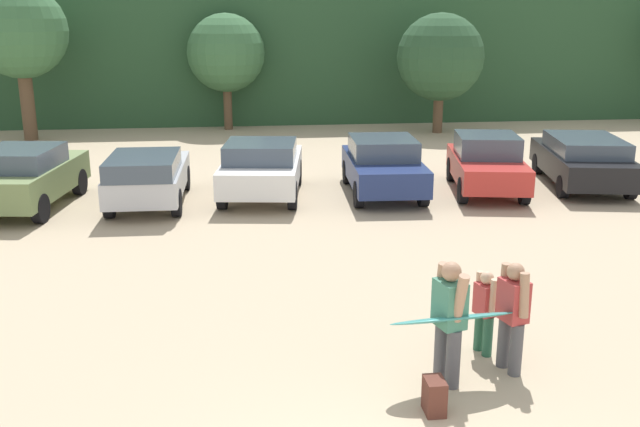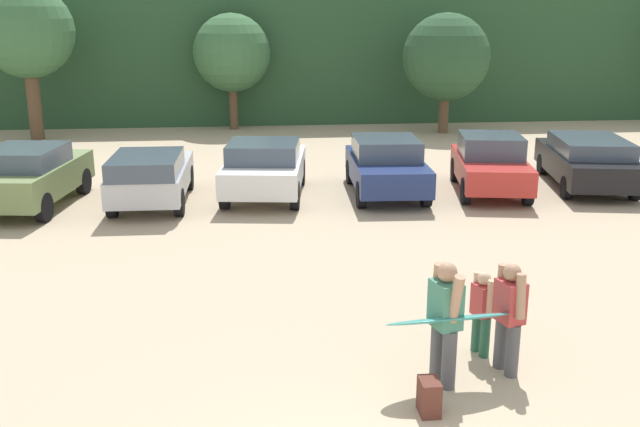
{
  "view_description": "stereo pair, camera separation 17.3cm",
  "coord_description": "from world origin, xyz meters",
  "px_view_note": "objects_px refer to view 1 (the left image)",
  "views": [
    {
      "loc": [
        -1.61,
        -5.52,
        4.78
      ],
      "look_at": [
        -0.09,
        7.28,
        1.14
      ],
      "focal_mm": 40.38,
      "sensor_mm": 36.0,
      "label": 1
    },
    {
      "loc": [
        -1.44,
        -5.54,
        4.78
      ],
      "look_at": [
        -0.09,
        7.28,
        1.14
      ],
      "focal_mm": 40.38,
      "sensor_mm": 36.0,
      "label": 2
    }
  ],
  "objects_px": {
    "parked_car_red": "(487,163)",
    "surfboard_teal": "(453,318)",
    "parked_car_navy": "(383,165)",
    "parked_car_silver": "(148,176)",
    "person_companion": "(513,311)",
    "backpack_dropped": "(434,396)",
    "person_child": "(485,307)",
    "parked_car_olive_green": "(26,176)",
    "parked_car_white": "(262,167)",
    "person_adult": "(449,316)",
    "parked_car_black": "(583,159)"
  },
  "relations": [
    {
      "from": "parked_car_olive_green",
      "to": "parked_car_red",
      "type": "relative_size",
      "value": 1.03
    },
    {
      "from": "parked_car_olive_green",
      "to": "surfboard_teal",
      "type": "xyz_separation_m",
      "value": [
        7.94,
        -9.83,
        0.1
      ]
    },
    {
      "from": "parked_car_white",
      "to": "parked_car_black",
      "type": "relative_size",
      "value": 0.89
    },
    {
      "from": "parked_car_silver",
      "to": "parked_car_white",
      "type": "distance_m",
      "value": 2.95
    },
    {
      "from": "parked_car_black",
      "to": "backpack_dropped",
      "type": "xyz_separation_m",
      "value": [
        -7.36,
        -11.19,
        -0.54
      ]
    },
    {
      "from": "parked_car_silver",
      "to": "parked_car_black",
      "type": "distance_m",
      "value": 11.94
    },
    {
      "from": "parked_car_red",
      "to": "surfboard_teal",
      "type": "bearing_deg",
      "value": 168.65
    },
    {
      "from": "parked_car_white",
      "to": "person_child",
      "type": "relative_size",
      "value": 3.42
    },
    {
      "from": "parked_car_white",
      "to": "person_child",
      "type": "bearing_deg",
      "value": -155.9
    },
    {
      "from": "parked_car_navy",
      "to": "surfboard_teal",
      "type": "height_order",
      "value": "parked_car_navy"
    },
    {
      "from": "parked_car_silver",
      "to": "person_companion",
      "type": "relative_size",
      "value": 2.64
    },
    {
      "from": "person_companion",
      "to": "person_adult",
      "type": "bearing_deg",
      "value": -3.14
    },
    {
      "from": "parked_car_red",
      "to": "surfboard_teal",
      "type": "height_order",
      "value": "parked_car_red"
    },
    {
      "from": "parked_car_navy",
      "to": "person_child",
      "type": "height_order",
      "value": "parked_car_navy"
    },
    {
      "from": "parked_car_red",
      "to": "parked_car_navy",
      "type": "bearing_deg",
      "value": 99.16
    },
    {
      "from": "surfboard_teal",
      "to": "parked_car_black",
      "type": "bearing_deg",
      "value": -129.67
    },
    {
      "from": "parked_car_silver",
      "to": "backpack_dropped",
      "type": "relative_size",
      "value": 9.18
    },
    {
      "from": "person_companion",
      "to": "surfboard_teal",
      "type": "relative_size",
      "value": 0.89
    },
    {
      "from": "parked_car_white",
      "to": "parked_car_black",
      "type": "bearing_deg",
      "value": -81.1
    },
    {
      "from": "parked_car_white",
      "to": "person_adult",
      "type": "relative_size",
      "value": 2.52
    },
    {
      "from": "parked_car_white",
      "to": "surfboard_teal",
      "type": "relative_size",
      "value": 2.44
    },
    {
      "from": "parked_car_navy",
      "to": "parked_car_red",
      "type": "xyz_separation_m",
      "value": [
        2.85,
        -0.06,
        0.0
      ]
    },
    {
      "from": "backpack_dropped",
      "to": "person_adult",
      "type": "bearing_deg",
      "value": 63.3
    },
    {
      "from": "person_adult",
      "to": "person_child",
      "type": "relative_size",
      "value": 1.36
    },
    {
      "from": "parked_car_red",
      "to": "person_companion",
      "type": "height_order",
      "value": "person_companion"
    },
    {
      "from": "parked_car_red",
      "to": "person_child",
      "type": "xyz_separation_m",
      "value": [
        -3.3,
        -9.35,
        -0.09
      ]
    },
    {
      "from": "parked_car_olive_green",
      "to": "parked_car_red",
      "type": "bearing_deg",
      "value": -80.74
    },
    {
      "from": "parked_car_red",
      "to": "backpack_dropped",
      "type": "height_order",
      "value": "parked_car_red"
    },
    {
      "from": "parked_car_olive_green",
      "to": "parked_car_silver",
      "type": "distance_m",
      "value": 2.98
    },
    {
      "from": "person_adult",
      "to": "person_companion",
      "type": "height_order",
      "value": "person_adult"
    },
    {
      "from": "parked_car_olive_green",
      "to": "parked_car_red",
      "type": "xyz_separation_m",
      "value": [
        11.97,
        0.33,
        -0.03
      ]
    },
    {
      "from": "parked_car_red",
      "to": "surfboard_teal",
      "type": "distance_m",
      "value": 10.93
    },
    {
      "from": "parked_car_olive_green",
      "to": "surfboard_teal",
      "type": "distance_m",
      "value": 12.63
    },
    {
      "from": "parked_car_silver",
      "to": "surfboard_teal",
      "type": "distance_m",
      "value": 10.95
    },
    {
      "from": "parked_car_silver",
      "to": "person_child",
      "type": "xyz_separation_m",
      "value": [
        5.69,
        -8.96,
        -0.06
      ]
    },
    {
      "from": "parked_car_olive_green",
      "to": "person_companion",
      "type": "xyz_separation_m",
      "value": [
        8.85,
        -9.58,
        0.06
      ]
    },
    {
      "from": "person_adult",
      "to": "person_child",
      "type": "bearing_deg",
      "value": -150.76
    },
    {
      "from": "person_companion",
      "to": "parked_car_black",
      "type": "bearing_deg",
      "value": -136.29
    },
    {
      "from": "parked_car_navy",
      "to": "parked_car_white",
      "type": "bearing_deg",
      "value": 90.93
    },
    {
      "from": "person_adult",
      "to": "person_child",
      "type": "distance_m",
      "value": 1.12
    },
    {
      "from": "parked_car_white",
      "to": "parked_car_silver",
      "type": "bearing_deg",
      "value": 108.3
    },
    {
      "from": "parked_car_olive_green",
      "to": "parked_car_navy",
      "type": "relative_size",
      "value": 1.06
    },
    {
      "from": "person_child",
      "to": "backpack_dropped",
      "type": "height_order",
      "value": "person_child"
    },
    {
      "from": "parked_car_silver",
      "to": "parked_car_black",
      "type": "xyz_separation_m",
      "value": [
        11.92,
        0.73,
        -0.01
      ]
    },
    {
      "from": "person_adult",
      "to": "parked_car_black",
      "type": "bearing_deg",
      "value": -139.52
    },
    {
      "from": "parked_car_white",
      "to": "person_companion",
      "type": "distance_m",
      "value": 10.49
    },
    {
      "from": "parked_car_navy",
      "to": "backpack_dropped",
      "type": "bearing_deg",
      "value": 174.3
    },
    {
      "from": "parked_car_white",
      "to": "person_child",
      "type": "xyz_separation_m",
      "value": [
        2.8,
        -9.5,
        -0.09
      ]
    },
    {
      "from": "parked_car_navy",
      "to": "person_adult",
      "type": "relative_size",
      "value": 2.4
    },
    {
      "from": "parked_car_navy",
      "to": "person_companion",
      "type": "distance_m",
      "value": 9.97
    }
  ]
}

